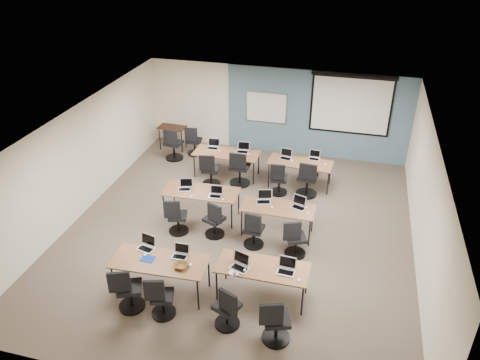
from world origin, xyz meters
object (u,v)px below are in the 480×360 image
(task_chair_9, at_px, (239,171))
(task_chair_7, at_px, (295,241))
(training_table_back_left, at_px, (227,154))
(training_table_back_right, at_px, (300,164))
(laptop_11, at_px, (314,157))
(utility_table, at_px, (172,130))
(task_chair_2, at_px, (227,311))
(laptop_9, at_px, (243,149))
(task_chair_8, at_px, (210,172))
(laptop_10, at_px, (286,156))
(spare_chair_a, at_px, (194,143))
(laptop_8, at_px, (213,146))
(training_table_mid_left, at_px, (201,193))
(task_chair_0, at_px, (128,292))
(task_chair_1, at_px, (161,300))
(task_chair_10, at_px, (279,181))
(laptop_0, at_px, (147,245))
(task_chair_5, at_px, (215,222))
(laptop_3, at_px, (287,268))
(laptop_5, at_px, (216,194))
(laptop_1, at_px, (181,253))
(task_chair_6, at_px, (254,232))
(training_table_front_right, at_px, (262,269))
(laptop_4, at_px, (185,187))
(training_table_front_left, at_px, (160,263))
(laptop_7, at_px, (299,204))
(task_chair_11, at_px, (307,181))
(laptop_2, at_px, (240,264))
(projector_screen, at_px, (351,101))
(training_table_mid_right, at_px, (278,209))
(laptop_6, at_px, (264,199))
(task_chair_4, at_px, (176,219))
(task_chair_3, at_px, (275,324))

(task_chair_9, bearing_deg, task_chair_7, -52.92)
(training_table_back_left, xyz_separation_m, training_table_back_right, (2.10, -0.05, -0.00))
(laptop_11, bearing_deg, utility_table, 172.10)
(task_chair_2, distance_m, laptop_9, 5.83)
(task_chair_8, xyz_separation_m, laptop_10, (1.96, 0.77, 0.38))
(laptop_11, xyz_separation_m, spare_chair_a, (-3.81, 0.78, -0.39))
(laptop_8, bearing_deg, task_chair_8, -84.66)
(training_table_mid_left, xyz_separation_m, laptop_11, (2.46, 2.44, 0.10))
(task_chair_0, distance_m, task_chair_1, 0.67)
(task_chair_1, relative_size, task_chair_10, 0.99)
(laptop_0, xyz_separation_m, task_chair_7, (2.79, 1.43, -0.40))
(task_chair_2, distance_m, task_chair_5, 2.80)
(laptop_3, xyz_separation_m, laptop_10, (-0.82, 4.66, -0.00))
(laptop_5, bearing_deg, laptop_10, 54.94)
(laptop_0, height_order, task_chair_0, laptop_0)
(laptop_1, relative_size, laptop_11, 1.01)
(laptop_0, bearing_deg, task_chair_6, 52.06)
(training_table_front_right, relative_size, laptop_4, 5.53)
(training_table_back_right, height_order, task_chair_2, task_chair_2)
(training_table_front_left, distance_m, laptop_5, 2.62)
(laptop_7, bearing_deg, task_chair_11, 109.04)
(training_table_back_right, height_order, laptop_5, laptop_5)
(laptop_2, relative_size, task_chair_10, 0.37)
(task_chair_5, xyz_separation_m, task_chair_11, (1.83, 2.37, 0.04))
(projector_screen, bearing_deg, laptop_1, -113.43)
(training_table_mid_right, bearing_deg, task_chair_7, -54.71)
(laptop_8, bearing_deg, training_table_front_left, -89.99)
(training_table_back_right, relative_size, laptop_11, 5.77)
(task_chair_0, height_order, utility_table, task_chair_0)
(training_table_mid_left, xyz_separation_m, laptop_9, (0.45, 2.38, 0.11))
(task_chair_8, xyz_separation_m, task_chair_11, (2.66, 0.14, 0.02))
(laptop_6, height_order, task_chair_10, laptop_6)
(task_chair_7, bearing_deg, task_chair_9, 103.75)
(training_table_front_left, height_order, laptop_3, laptop_3)
(task_chair_7, relative_size, laptop_10, 2.90)
(spare_chair_a, bearing_deg, task_chair_4, -83.83)
(laptop_0, distance_m, task_chair_2, 2.19)
(task_chair_3, bearing_deg, training_table_back_right, 75.55)
(task_chair_7, bearing_deg, task_chair_1, -153.38)
(training_table_mid_left, height_order, task_chair_11, task_chair_11)
(laptop_2, bearing_deg, task_chair_5, 140.71)
(task_chair_4, bearing_deg, laptop_8, 77.25)
(training_table_front_right, distance_m, laptop_9, 5.03)
(laptop_6, distance_m, laptop_7, 0.82)
(laptop_2, distance_m, laptop_7, 2.50)
(task_chair_3, bearing_deg, task_chair_6, 92.59)
(laptop_0, bearing_deg, task_chair_8, 101.91)
(training_table_front_right, distance_m, task_chair_7, 1.51)
(laptop_5, xyz_separation_m, task_chair_11, (1.98, 1.77, -0.36))
(task_chair_0, xyz_separation_m, laptop_9, (0.76, 5.73, 0.39))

